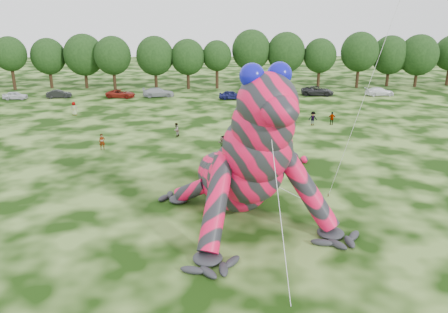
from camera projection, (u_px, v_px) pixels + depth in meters
ground at (219, 243)px, 26.38m from camera, size 240.00×240.00×0.00m
inflatable_gecko at (231, 133)px, 30.08m from camera, size 24.11×26.19×10.72m
tree_3 at (11, 63)px, 77.87m from camera, size 5.81×5.23×9.44m
tree_4 at (49, 63)px, 79.70m from camera, size 6.22×5.60×9.06m
tree_5 at (84, 61)px, 79.54m from camera, size 7.16×6.44×9.80m
tree_6 at (113, 63)px, 78.12m from camera, size 6.52×5.86×9.49m
tree_7 at (155, 63)px, 78.49m from camera, size 6.68×6.01×9.48m
tree_8 at (188, 64)px, 78.94m from camera, size 6.14×5.53×8.94m
tree_9 at (217, 65)px, 79.50m from camera, size 5.27×4.74×8.68m
tree_10 at (251, 59)px, 80.60m from camera, size 7.09×6.38×10.50m
tree_11 at (286, 60)px, 80.52m from camera, size 7.01×6.31×10.07m
tree_12 at (319, 63)px, 80.47m from camera, size 5.99×5.39×8.97m
tree_13 at (359, 60)px, 79.95m from camera, size 6.83×6.15×10.13m
tree_14 at (389, 61)px, 81.80m from camera, size 6.82×6.14×9.40m
tree_15 at (418, 61)px, 81.03m from camera, size 7.17×6.45×9.63m
car_0 at (15, 95)px, 70.21m from camera, size 3.86×1.76×1.28m
car_1 at (59, 94)px, 71.41m from camera, size 4.08×1.96×1.29m
car_2 at (121, 94)px, 71.63m from camera, size 5.05×2.96×1.32m
car_3 at (158, 92)px, 72.40m from camera, size 5.40×2.79×1.50m
car_4 at (232, 95)px, 70.34m from camera, size 4.15×1.78×1.40m
car_5 at (283, 94)px, 71.00m from camera, size 4.54×1.70×1.48m
car_6 at (317, 91)px, 73.58m from camera, size 5.79×3.40×1.51m
car_7 at (380, 92)px, 73.33m from camera, size 4.99×2.46×1.40m
spectator_4 at (74, 109)px, 59.19m from camera, size 0.93×0.63×1.85m
spectator_0 at (102, 142)px, 44.27m from camera, size 0.68×0.53×1.64m
spectator_5 at (223, 145)px, 42.85m from camera, size 0.97×1.82×1.88m
spectator_2 at (313, 118)px, 53.90m from camera, size 1.17×0.75×1.72m
spectator_3 at (332, 118)px, 54.10m from camera, size 0.97×0.44×1.63m
spectator_1 at (176, 130)px, 48.84m from camera, size 0.90×0.97×1.60m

